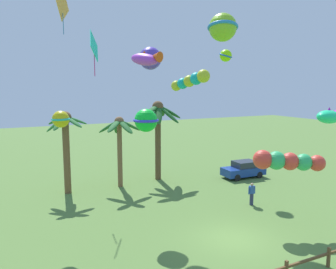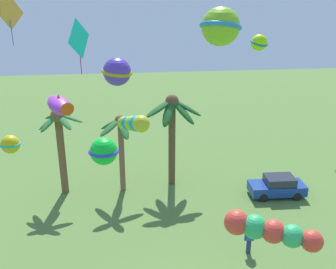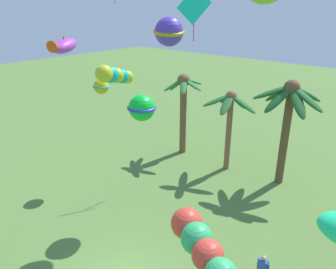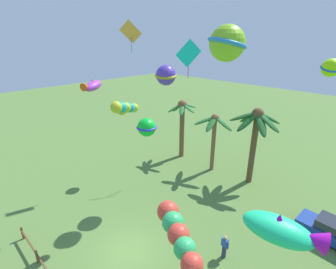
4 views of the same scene
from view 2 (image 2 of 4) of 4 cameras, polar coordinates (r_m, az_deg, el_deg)
name	(u,v)px [view 2 (image 2 of 4)]	position (r m, az deg, el deg)	size (l,w,h in m)	color
palm_tree_0	(60,134)	(27.13, -16.16, 0.07)	(3.13, 3.15, 6.39)	brown
palm_tree_1	(172,118)	(27.21, 0.57, 2.59)	(4.36, 4.16, 7.00)	brown
palm_tree_2	(121,134)	(26.65, -7.22, 0.01)	(3.52, 3.65, 5.83)	brown
parked_car_0	(277,186)	(28.23, 16.30, -7.55)	(3.98, 1.89, 1.51)	navy
spectator_0	(249,240)	(21.98, 12.23, -15.44)	(0.55, 0.27, 1.59)	#2D3351
kite_diamond_0	(9,11)	(20.34, -23.04, 16.85)	(0.99, 1.57, 2.54)	gold
kite_ball_1	(104,151)	(18.91, -9.75, -2.53)	(2.12, 2.12, 1.38)	#0DCB2D
kite_ball_2	(117,72)	(19.00, -7.76, 9.44)	(2.18, 2.18, 1.40)	#4D33B6
kite_ball_3	(221,27)	(18.83, 7.99, 15.94)	(2.79, 2.79, 1.86)	#80C321
kite_ball_4	(10,144)	(20.66, -22.85, -1.37)	(1.33, 1.33, 0.95)	gold
kite_tube_6	(133,123)	(15.43, -5.31, 1.69)	(1.29, 2.36, 1.12)	#B2C424
kite_ball_7	(259,43)	(24.71, 13.67, 13.42)	(1.54, 1.54, 1.02)	#95EE0C
kite_diamond_8	(79,39)	(23.92, -13.39, 13.92)	(1.08, 2.21, 3.34)	#13D7AE
kite_fish_9	(60,105)	(14.89, -16.08, 4.33)	(1.42, 1.92, 0.81)	#AC3BCD
kite_tube_10	(268,230)	(17.31, 15.00, -13.87)	(3.86, 2.50, 1.25)	#E43E30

